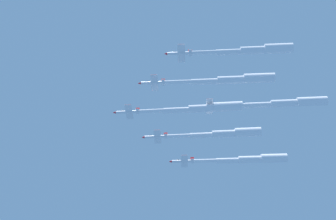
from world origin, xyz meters
TOP-DOWN VIEW (x-y plane):
  - jet_lead at (-9.57, 8.72)m, footprint 39.06×34.73m
  - jet_port_inner at (-11.08, 24.38)m, footprint 40.52×35.16m
  - jet_starboard_inner at (-23.53, 5.35)m, footprint 37.16×32.88m
  - jet_port_mid at (-9.22, 37.78)m, footprint 36.78×32.18m
  - jet_starboard_mid at (-39.34, 3.04)m, footprint 38.14×32.63m
  - jet_port_outer at (-34.29, 29.10)m, footprint 40.67×35.61m

SIDE VIEW (x-z plane):
  - jet_starboard_mid at x=-39.34m, z-range 199.16..203.73m
  - jet_port_mid at x=-9.22m, z-range 199.51..204.02m
  - jet_lead at x=-9.57m, z-range 199.51..204.09m
  - jet_starboard_inner at x=-23.53m, z-range 199.75..204.30m
  - jet_port_inner at x=-11.08m, z-range 200.20..204.76m
  - jet_port_outer at x=-34.29m, z-range 201.90..206.39m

